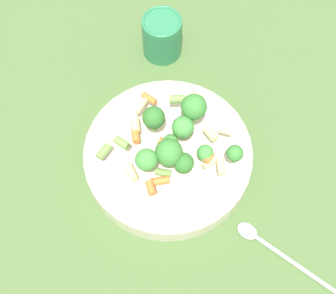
# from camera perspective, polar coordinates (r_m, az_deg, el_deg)

# --- Properties ---
(ground_plane) EXTENTS (3.00, 3.00, 0.00)m
(ground_plane) POSITION_cam_1_polar(r_m,az_deg,el_deg) (0.84, -0.00, -1.76)
(ground_plane) COLOR #4C6B38
(bowl) EXTENTS (0.29, 0.29, 0.05)m
(bowl) POSITION_cam_1_polar(r_m,az_deg,el_deg) (0.82, -0.00, -1.04)
(bowl) COLOR beige
(bowl) RESTS_ON ground_plane
(pasta_salad) EXTENTS (0.21, 0.22, 0.08)m
(pasta_salad) POSITION_cam_1_polar(r_m,az_deg,el_deg) (0.77, 0.89, 1.10)
(pasta_salad) COLOR #8CB766
(pasta_salad) RESTS_ON bowl
(cup) EXTENTS (0.08, 0.08, 0.09)m
(cup) POSITION_cam_1_polar(r_m,az_deg,el_deg) (0.93, -0.73, 13.42)
(cup) COLOR #2D7F51
(cup) RESTS_ON ground_plane
(spoon) EXTENTS (0.18, 0.08, 0.01)m
(spoon) POSITION_cam_1_polar(r_m,az_deg,el_deg) (0.80, 12.14, -11.65)
(spoon) COLOR silver
(spoon) RESTS_ON ground_plane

